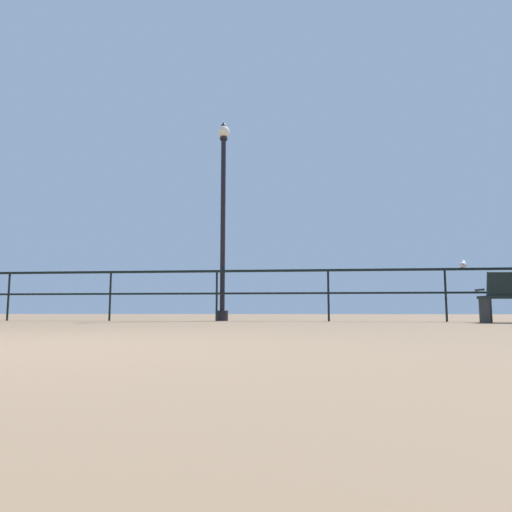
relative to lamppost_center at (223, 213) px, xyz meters
name	(u,v)px	position (x,y,z in m)	size (l,w,h in m)	color
pier_railing	(217,283)	(-0.08, -0.23, -1.55)	(18.71, 0.05, 1.07)	black
lamppost_center	(223,213)	(0.00, 0.00, 0.00)	(0.27, 0.27, 4.45)	black
seagull_on_rail	(463,264)	(4.96, -0.21, -1.20)	(0.21, 0.35, 0.17)	white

